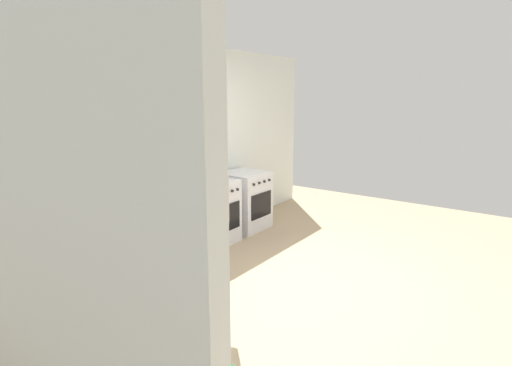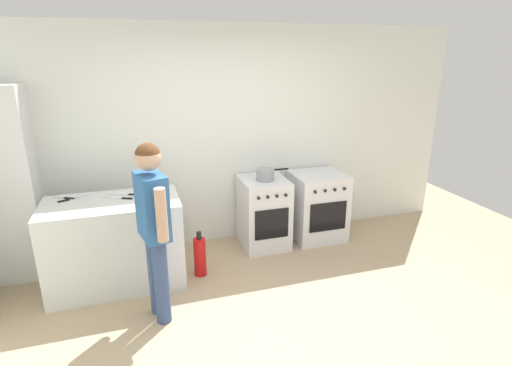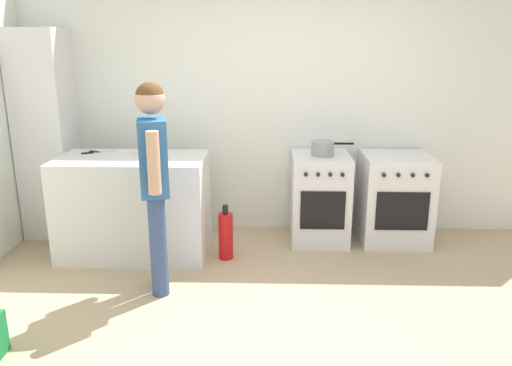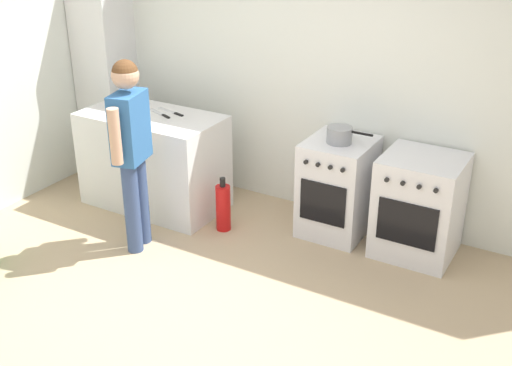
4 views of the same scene
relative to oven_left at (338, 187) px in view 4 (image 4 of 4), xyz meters
name	(u,v)px [view 4 (image 4 of 4)]	position (x,y,z in m)	size (l,w,h in m)	color
ground_plane	(202,311)	(-0.35, -1.58, -0.43)	(8.00, 8.00, 0.00)	tan
back_wall	(323,72)	(-0.35, 0.37, 0.87)	(6.00, 0.10, 2.60)	silver
counter_unit	(154,161)	(-1.70, -0.38, 0.02)	(1.30, 0.70, 0.90)	silver
oven_left	(338,187)	(0.00, 0.00, 0.00)	(0.54, 0.62, 0.85)	silver
oven_right	(419,206)	(0.72, 0.00, 0.00)	(0.63, 0.62, 0.85)	silver
pot	(340,135)	(0.01, -0.04, 0.49)	(0.39, 0.21, 0.14)	gray
knife_carving	(161,114)	(-1.63, -0.32, 0.48)	(0.32, 0.16, 0.01)	silver
knife_chef	(133,103)	(-2.05, -0.21, 0.48)	(0.30, 0.15, 0.01)	silver
knife_bread	(172,112)	(-1.58, -0.23, 0.48)	(0.35, 0.12, 0.01)	silver
knife_utility	(129,100)	(-2.14, -0.16, 0.48)	(0.23, 0.15, 0.01)	silver
person	(131,141)	(-1.33, -1.08, 0.53)	(0.27, 0.56, 1.61)	#384C7A
fire_extinguisher	(223,207)	(-0.87, -0.48, -0.21)	(0.13, 0.13, 0.50)	red
larder_cabinet	(106,77)	(-2.65, 0.10, 0.57)	(0.48, 0.44, 2.00)	silver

